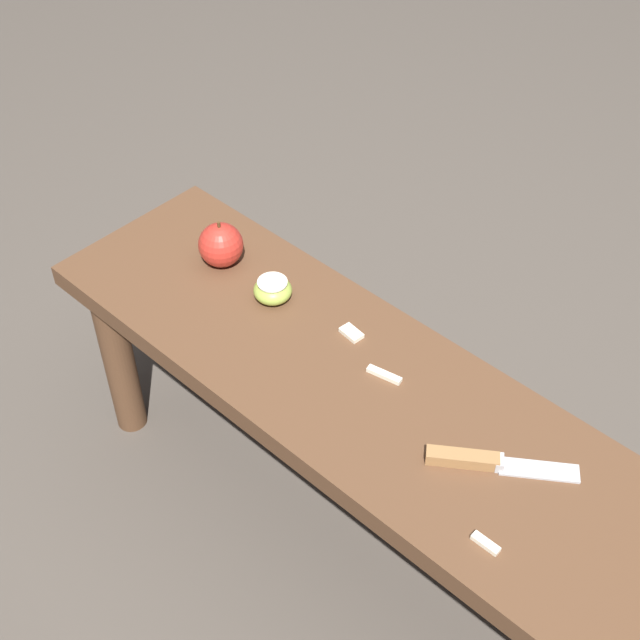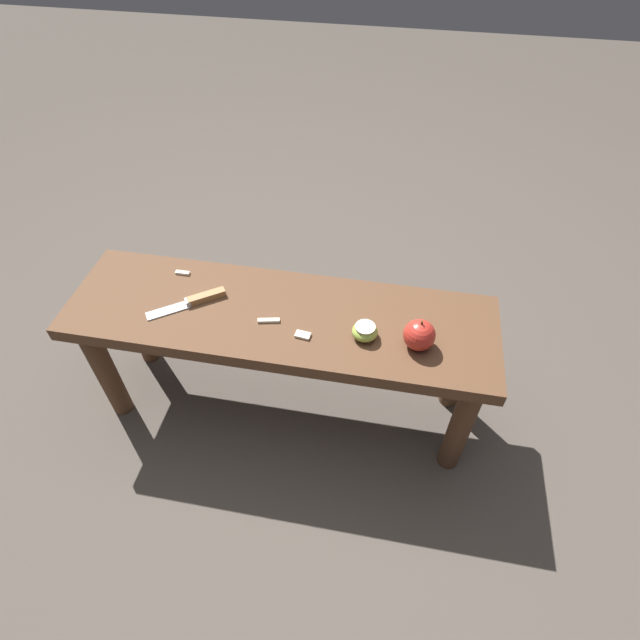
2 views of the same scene
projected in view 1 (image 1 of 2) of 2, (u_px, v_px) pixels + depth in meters
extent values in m
plane|color=#4C443D|center=(353.00, 534.00, 1.73)|extent=(8.00, 8.00, 0.00)
cube|color=brown|center=(359.00, 390.00, 1.44)|extent=(1.20, 0.35, 0.04)
cylinder|color=brown|center=(203.00, 301.00, 1.92)|extent=(0.06, 0.06, 0.40)
cylinder|color=brown|center=(118.00, 357.00, 1.80)|extent=(0.06, 0.06, 0.40)
cube|color=#B7BABF|center=(539.00, 470.00, 1.30)|extent=(0.11, 0.09, 0.00)
cube|color=#B7BABF|center=(499.00, 463.00, 1.30)|extent=(0.02, 0.03, 0.02)
cube|color=#9E7042|center=(462.00, 458.00, 1.30)|extent=(0.10, 0.08, 0.02)
sphere|color=red|center=(221.00, 245.00, 1.61)|extent=(0.08, 0.08, 0.08)
cylinder|color=#4C3319|center=(219.00, 225.00, 1.58)|extent=(0.01, 0.01, 0.01)
ellipsoid|color=#9EB747|center=(273.00, 290.00, 1.55)|extent=(0.07, 0.07, 0.04)
cylinder|color=white|center=(272.00, 282.00, 1.54)|extent=(0.05, 0.05, 0.00)
cube|color=white|center=(351.00, 333.00, 1.50)|extent=(0.04, 0.03, 0.01)
cube|color=white|center=(384.00, 375.00, 1.43)|extent=(0.06, 0.02, 0.01)
cube|color=white|center=(486.00, 543.00, 1.21)|extent=(0.04, 0.01, 0.01)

